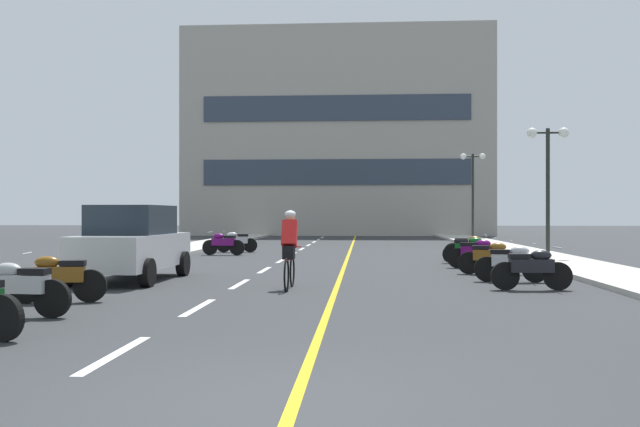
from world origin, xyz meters
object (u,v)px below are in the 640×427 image
at_px(motorcycle_2, 58,277).
at_px(motorcycle_8, 469,247).
at_px(cyclist_rider, 289,248).
at_px(motorcycle_10, 237,241).
at_px(motorcycle_5, 491,257).
at_px(motorcycle_1, 19,287).
at_px(motorcycle_4, 511,262).
at_px(street_lamp_mid, 548,161).
at_px(motorcycle_3, 532,268).
at_px(motorcycle_9, 223,243).
at_px(street_lamp_far, 473,176).
at_px(motorcycle_6, 477,252).
at_px(motorcycle_7, 469,249).
at_px(parked_car_near, 132,243).

relative_size(motorcycle_2, motorcycle_8, 1.00).
bearing_deg(cyclist_rider, motorcycle_10, 104.90).
bearing_deg(motorcycle_5, cyclist_rider, -142.04).
xyz_separation_m(motorcycle_1, cyclist_rider, (3.78, 4.33, 0.41)).
bearing_deg(cyclist_rider, motorcycle_4, 19.50).
distance_m(street_lamp_mid, motorcycle_1, 18.96).
bearing_deg(motorcycle_4, motorcycle_3, -87.86).
xyz_separation_m(motorcycle_1, motorcycle_9, (-0.12, 16.34, 0.00)).
relative_size(street_lamp_far, motorcycle_8, 2.99).
relative_size(motorcycle_2, motorcycle_9, 0.99).
bearing_deg(motorcycle_8, motorcycle_3, -90.54).
bearing_deg(motorcycle_2, motorcycle_10, 89.27).
bearing_deg(motorcycle_9, motorcycle_4, -48.74).
height_order(motorcycle_2, motorcycle_6, same).
height_order(street_lamp_mid, motorcycle_10, street_lamp_mid).
distance_m(street_lamp_mid, motorcycle_3, 10.94).
bearing_deg(motorcycle_4, motorcycle_7, 90.56).
bearing_deg(motorcycle_9, motorcycle_8, -16.14).
xyz_separation_m(street_lamp_mid, motorcycle_9, (-11.99, 1.87, -3.03)).
bearing_deg(motorcycle_10, street_lamp_mid, -18.05).
bearing_deg(street_lamp_mid, street_lamp_far, 90.47).
relative_size(motorcycle_2, motorcycle_6, 1.00).
bearing_deg(motorcycle_3, motorcycle_7, 90.91).
distance_m(parked_car_near, motorcycle_6, 9.93).
bearing_deg(street_lamp_far, motorcycle_2, -112.47).
distance_m(motorcycle_6, motorcycle_10, 11.83).
relative_size(street_lamp_mid, motorcycle_2, 2.70).
bearing_deg(parked_car_near, motorcycle_4, 1.27).
bearing_deg(motorcycle_5, street_lamp_mid, 63.50).
bearing_deg(motorcycle_6, motorcycle_10, 137.06).
height_order(motorcycle_1, motorcycle_9, same).
distance_m(motorcycle_1, cyclist_rider, 5.76).
height_order(motorcycle_1, cyclist_rider, cyclist_rider).
height_order(motorcycle_1, motorcycle_2, same).
relative_size(motorcycle_4, motorcycle_7, 1.01).
relative_size(motorcycle_5, cyclist_rider, 0.96).
xyz_separation_m(motorcycle_1, motorcycle_10, (0.05, 18.33, 0.00)).
height_order(motorcycle_3, motorcycle_10, same).
distance_m(motorcycle_1, motorcycle_8, 16.40).
bearing_deg(motorcycle_6, motorcycle_5, -89.16).
bearing_deg(street_lamp_far, motorcycle_9, -129.93).
height_order(motorcycle_5, motorcycle_6, same).
distance_m(motorcycle_1, motorcycle_10, 18.33).
bearing_deg(motorcycle_7, motorcycle_6, -92.37).
distance_m(motorcycle_1, motorcycle_7, 15.07).
relative_size(motorcycle_3, motorcycle_6, 1.00).
bearing_deg(motorcycle_6, motorcycle_3, -87.99).
bearing_deg(motorcycle_10, cyclist_rider, -75.10).
height_order(motorcycle_6, motorcycle_7, same).
height_order(motorcycle_1, motorcycle_10, same).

